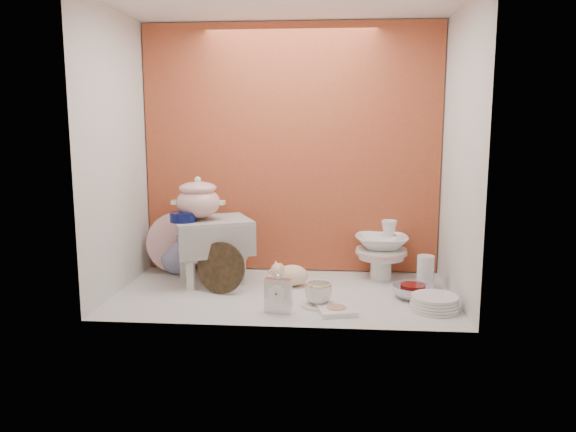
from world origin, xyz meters
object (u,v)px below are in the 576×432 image
object	(u,v)px
mantel_clock	(278,294)
porcelain_tower	(381,249)
soup_tureen	(198,198)
blue_white_vase	(180,254)
dinner_plate_stack	(434,303)
step_stool	(212,250)
crystal_bowl	(413,292)
gold_rim_teacup	(319,293)
floral_platter	(178,242)
plush_pig	(292,275)

from	to	relation	value
mantel_clock	porcelain_tower	distance (m)	0.85
soup_tureen	porcelain_tower	distance (m)	1.10
blue_white_vase	dinner_plate_stack	distance (m)	1.55
step_stool	crystal_bowl	bearing A→B (deg)	-35.59
crystal_bowl	dinner_plate_stack	bearing A→B (deg)	-66.67
crystal_bowl	gold_rim_teacup	bearing A→B (deg)	-161.03
soup_tureen	step_stool	bearing A→B (deg)	27.75
floral_platter	gold_rim_teacup	distance (m)	1.06
plush_pig	porcelain_tower	size ratio (longest dim) A/B	0.63
blue_white_vase	dinner_plate_stack	xyz separation A→B (m)	(1.44, -0.58, -0.08)
plush_pig	crystal_bowl	distance (m)	0.67
step_stool	mantel_clock	world-z (taller)	step_stool
floral_platter	step_stool	bearing A→B (deg)	-35.98
floral_platter	blue_white_vase	distance (m)	0.07
gold_rim_teacup	porcelain_tower	distance (m)	0.65
porcelain_tower	soup_tureen	bearing A→B (deg)	-170.90
step_stool	plush_pig	world-z (taller)	step_stool
mantel_clock	dinner_plate_stack	distance (m)	0.77
floral_platter	plush_pig	world-z (taller)	floral_platter
step_stool	crystal_bowl	size ratio (longest dim) A/B	1.94
floral_platter	mantel_clock	distance (m)	0.99
mantel_clock	plush_pig	world-z (taller)	mantel_clock
soup_tureen	dinner_plate_stack	world-z (taller)	soup_tureen
mantel_clock	crystal_bowl	world-z (taller)	mantel_clock
blue_white_vase	crystal_bowl	world-z (taller)	blue_white_vase
floral_platter	plush_pig	distance (m)	0.78
plush_pig	porcelain_tower	world-z (taller)	porcelain_tower
step_stool	blue_white_vase	bearing A→B (deg)	120.49
blue_white_vase	gold_rim_teacup	bearing A→B (deg)	-33.24
blue_white_vase	porcelain_tower	distance (m)	1.22
floral_platter	gold_rim_teacup	bearing A→B (deg)	-33.42
plush_pig	gold_rim_teacup	distance (m)	0.37
floral_platter	porcelain_tower	xyz separation A→B (m)	(1.23, -0.05, -0.01)
blue_white_vase	soup_tureen	bearing A→B (deg)	-49.42
mantel_clock	gold_rim_teacup	xyz separation A→B (m)	(0.19, 0.12, -0.03)
soup_tureen	plush_pig	size ratio (longest dim) A/B	1.30
crystal_bowl	porcelain_tower	world-z (taller)	porcelain_tower
gold_rim_teacup	soup_tureen	bearing A→B (deg)	152.29
blue_white_vase	step_stool	bearing A→B (deg)	-35.51
mantel_clock	dinner_plate_stack	world-z (taller)	mantel_clock
blue_white_vase	crystal_bowl	xyz separation A→B (m)	(1.36, -0.40, -0.08)
plush_pig	dinner_plate_stack	bearing A→B (deg)	-18.24
gold_rim_teacup	porcelain_tower	size ratio (longest dim) A/B	0.39
floral_platter	blue_white_vase	bearing A→B (deg)	-42.99
gold_rim_teacup	crystal_bowl	bearing A→B (deg)	18.97
soup_tureen	mantel_clock	world-z (taller)	soup_tureen
porcelain_tower	crystal_bowl	bearing A→B (deg)	-69.32
step_stool	plush_pig	xyz separation A→B (m)	(0.47, -0.06, -0.12)
step_stool	porcelain_tower	distance (m)	0.99
crystal_bowl	step_stool	bearing A→B (deg)	168.42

